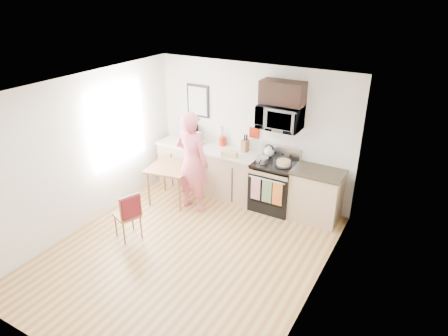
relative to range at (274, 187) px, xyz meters
The scene contains 28 objects.
floor 2.12m from the range, 107.69° to the right, with size 4.60×4.60×0.00m, color #935F39.
back_wall 1.12m from the range, 152.75° to the left, with size 4.00×0.04×2.60m, color silver.
front_wall 4.41m from the range, 98.38° to the right, with size 4.00×0.04×2.60m, color silver.
left_wall 3.40m from the range, 143.09° to the right, with size 0.04×4.60×2.60m, color silver.
right_wall 2.55m from the range, 55.26° to the right, with size 0.04×4.60×2.60m, color silver.
ceiling 3.00m from the range, 107.69° to the right, with size 4.00×4.60×0.04m, color white.
window 3.06m from the range, 155.62° to the right, with size 0.06×1.40×1.50m.
cabinet_left 1.43m from the range, behind, with size 2.10×0.60×0.90m, color tan.
countertop_left 1.51m from the range, behind, with size 2.14×0.64×0.04m, color beige.
cabinet_right 0.80m from the range, ahead, with size 0.84×0.60×0.90m, color tan.
countertop_right 0.93m from the range, ahead, with size 0.88×0.64×0.04m, color black.
range is the anchor object (origin of this frame).
microwave 1.33m from the range, 90.06° to the left, with size 0.76×0.51×0.42m, color #A8A8AD.
upper_cabinet 1.75m from the range, 90.04° to the left, with size 0.76×0.35×0.40m, color black.
wall_art 2.27m from the range, behind, with size 0.50×0.04×0.65m.
wall_trivet 1.09m from the range, 151.92° to the left, with size 0.20×0.02×0.20m, color #A0200D.
person 1.58m from the range, 150.56° to the right, with size 0.69×0.45×1.89m, color #D73B57.
dining_table 1.97m from the range, 158.38° to the right, with size 0.79×0.79×0.73m.
chair 2.66m from the range, 127.02° to the right, with size 0.50×0.47×0.86m.
knife_block 0.96m from the range, 165.29° to the left, with size 0.11×0.15×0.23m, color brown.
utensil_crock 1.42m from the range, 168.78° to the left, with size 0.14×0.14×0.41m.
fruit_bowl 1.77m from the range, behind, with size 0.24×0.24×0.11m.
milk_carton 1.82m from the range, behind, with size 0.09×0.09×0.24m, color tan.
coffee_maker 2.04m from the range, behind, with size 0.21×0.28×0.31m.
bread_bag 1.02m from the range, 166.84° to the right, with size 0.29×0.14×0.11m, color tan.
cake 0.56m from the range, 10.38° to the right, with size 0.30×0.30×0.10m.
kettle 0.67m from the range, 135.39° to the left, with size 0.19×0.19×0.24m.
pot 0.59m from the range, 153.47° to the right, with size 0.22×0.38×0.11m.
Camera 1 is at (3.07, -4.19, 3.89)m, focal length 32.00 mm.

